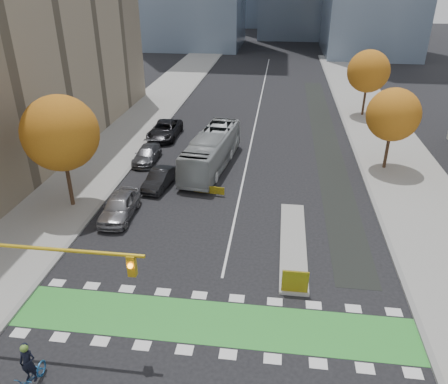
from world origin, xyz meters
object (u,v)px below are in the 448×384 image
(tree_east_far, at_px, (368,71))
(bus, at_px, (211,151))
(traffic_signal_west, at_px, (22,267))
(cyclist, at_px, (31,374))
(tree_west, at_px, (61,133))
(parked_car_c, at_px, (147,154))
(tree_east_near, at_px, (393,115))
(parked_car_d, at_px, (165,130))
(parked_car_b, at_px, (159,179))
(parked_car_a, at_px, (119,206))
(hazard_board, at_px, (295,281))

(tree_east_far, distance_m, bus, 23.73)
(traffic_signal_west, xyz_separation_m, cyclist, (1.23, -2.69, -3.23))
(tree_west, bearing_deg, parked_car_c, 71.45)
(traffic_signal_west, bearing_deg, tree_east_far, 62.05)
(tree_east_near, height_order, tree_east_far, tree_east_far)
(bus, bearing_deg, parked_car_d, 137.32)
(tree_west, bearing_deg, parked_car_d, 79.01)
(tree_east_far, relative_size, parked_car_b, 1.78)
(parked_car_a, relative_size, parked_car_c, 1.05)
(tree_east_near, height_order, traffic_signal_west, tree_east_near)
(tree_east_near, xyz_separation_m, parked_car_c, (-21.00, -1.06, -4.18))
(traffic_signal_west, bearing_deg, parked_car_c, 92.86)
(tree_west, relative_size, parked_car_d, 1.39)
(traffic_signal_west, bearing_deg, cyclist, -65.50)
(bus, relative_size, parked_car_a, 2.27)
(hazard_board, relative_size, parked_car_a, 0.28)
(cyclist, bearing_deg, tree_west, 108.10)
(tree_west, distance_m, parked_car_b, 8.36)
(tree_west, xyz_separation_m, bus, (9.00, 8.41, -4.06))
(tree_east_far, xyz_separation_m, bus, (-15.50, -17.59, -3.68))
(hazard_board, xyz_separation_m, bus, (-7.00, 16.21, 0.76))
(traffic_signal_west, distance_m, bus, 21.63)
(tree_west, distance_m, traffic_signal_west, 13.25)
(bus, height_order, parked_car_a, bus)
(tree_east_near, xyz_separation_m, cyclist, (-18.70, -25.20, -4.06))
(hazard_board, height_order, bus, bus)
(parked_car_d, bearing_deg, traffic_signal_west, -87.22)
(parked_car_b, height_order, parked_car_c, parked_car_b)
(hazard_board, height_order, traffic_signal_west, traffic_signal_west)
(hazard_board, height_order, tree_east_near, tree_east_near)
(parked_car_d, bearing_deg, cyclist, -85.12)
(hazard_board, relative_size, tree_east_far, 0.18)
(tree_west, bearing_deg, parked_car_b, 35.62)
(hazard_board, xyz_separation_m, traffic_signal_west, (-11.93, -4.71, 3.23))
(tree_east_far, distance_m, parked_car_d, 24.35)
(tree_west, bearing_deg, tree_east_far, 46.70)
(parked_car_a, bearing_deg, tree_east_far, 51.26)
(parked_car_c, bearing_deg, tree_east_far, 36.98)
(parked_car_c, bearing_deg, traffic_signal_west, -88.60)
(hazard_board, bearing_deg, parked_car_a, 150.70)
(tree_west, distance_m, parked_car_d, 16.46)
(cyclist, relative_size, parked_car_a, 0.49)
(hazard_board, distance_m, tree_east_near, 19.93)
(cyclist, bearing_deg, bus, 79.98)
(cyclist, height_order, parked_car_a, cyclist)
(traffic_signal_west, relative_size, parked_car_b, 1.98)
(tree_east_near, height_order, parked_car_c, tree_east_near)
(traffic_signal_west, distance_m, parked_car_c, 21.74)
(cyclist, bearing_deg, parked_car_d, 93.17)
(tree_east_far, relative_size, bus, 0.68)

